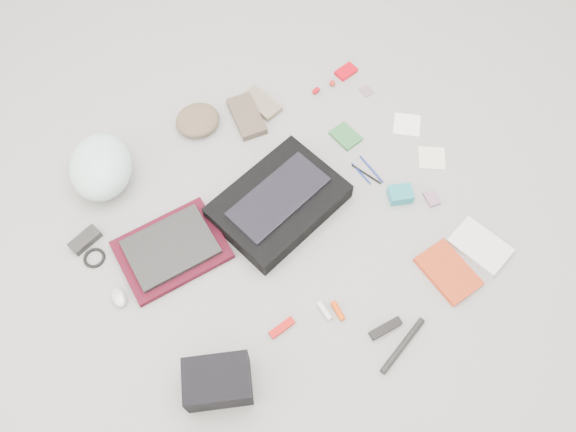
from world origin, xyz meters
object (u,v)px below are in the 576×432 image
book_red (448,272)px  accordion_wallet (400,194)px  bike_helmet (101,167)px  camera_bag (218,382)px  laptop (171,247)px  messenger_bag (279,202)px

book_red → accordion_wallet: 0.37m
bike_helmet → book_red: bearing=-25.5°
bike_helmet → accordion_wallet: bike_helmet is taller
accordion_wallet → bike_helmet: bearing=167.0°
camera_bag → accordion_wallet: camera_bag is taller
book_red → laptop: bearing=140.5°
laptop → book_red: 1.08m
laptop → bike_helmet: size_ratio=1.05×
messenger_bag → book_red: messenger_bag is taller
laptop → bike_helmet: bearing=101.8°
laptop → book_red: bearing=-35.6°
messenger_bag → bike_helmet: bearing=124.3°
bike_helmet → accordion_wallet: 1.23m
bike_helmet → accordion_wallet: bearing=-12.5°
bike_helmet → messenger_bag: bearing=-19.1°
camera_bag → book_red: (0.96, -0.02, -0.06)m
bike_helmet → book_red: 1.45m
messenger_bag → laptop: bearing=160.2°
messenger_bag → book_red: size_ratio=2.17×
bike_helmet → accordion_wallet: (1.04, -0.65, -0.07)m
laptop → accordion_wallet: bearing=-15.7°
book_red → accordion_wallet: bearing=80.0°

